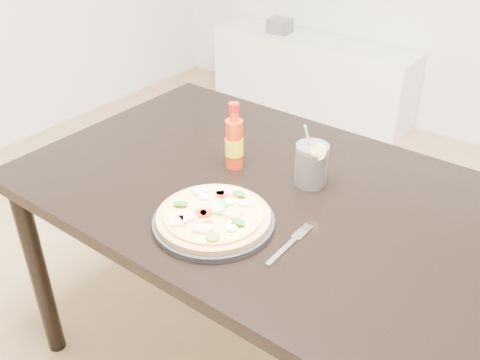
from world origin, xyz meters
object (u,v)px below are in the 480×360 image
Objects in this scene: pizza at (214,215)px; fork at (291,243)px; dining_table at (265,210)px; media_console at (310,75)px; hot_sauce_bottle at (234,142)px; cola_cup at (311,165)px; plate at (214,222)px.

pizza is 0.21m from fork.
media_console is at bearing 116.85° from dining_table.
hot_sauce_bottle is at bearing 147.46° from fork.
pizza is at bearing -90.59° from dining_table.
cola_cup is (0.09, 0.32, 0.03)m from pizza.
pizza is at bearing -166.15° from fork.
cola_cup is at bearing 14.09° from hot_sauce_bottle.
pizza is at bearing -62.32° from hot_sauce_bottle.
media_console is (-1.00, 2.20, -0.53)m from pizza.
cola_cup reaches higher than pizza.
pizza is 0.30m from hot_sauce_bottle.
pizza is at bearing -106.09° from cola_cup.
hot_sauce_bottle is at bearing 166.38° from dining_table.
hot_sauce_bottle is (-0.14, 0.26, 0.07)m from plate.
cola_cup is at bearing 111.32° from fork.
pizza reaches higher than fork.
cola_cup reaches higher than plate.
cola_cup is at bearing 45.51° from dining_table.
cola_cup reaches higher than media_console.
dining_table is 0.28m from fork.
fork is 2.51m from media_console.
pizza is (-0.00, 0.00, 0.02)m from plate.
cola_cup is at bearing 73.91° from pizza.
plate is at bearing -105.98° from cola_cup.
fork reaches higher than dining_table.
hot_sauce_bottle is 0.24m from cola_cup.
hot_sauce_bottle is 1.09× the size of fork.
dining_table is at bearing 89.41° from pizza.
plate is 0.20m from fork.
hot_sauce_bottle is (-0.14, 0.03, 0.16)m from dining_table.
fork is at bearing 14.64° from plate.
media_console is at bearing 113.92° from hot_sauce_bottle.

